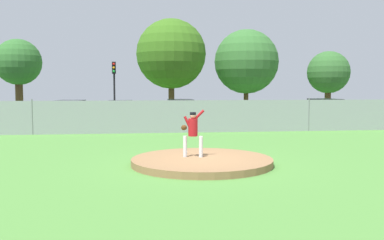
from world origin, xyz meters
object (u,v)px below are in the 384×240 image
object	(u,v)px
parked_car_champagne	(120,114)
traffic_light_near	(114,81)
baseball	(187,152)
parked_car_teal	(69,114)
parked_car_burgundy	(180,113)
pitcher_youth	(193,130)
traffic_cone_orange	(233,122)
parked_car_navy	(13,115)
parked_car_red	(325,112)
parked_car_white	(267,114)

from	to	relation	value
parked_car_champagne	traffic_light_near	size ratio (longest dim) A/B	0.91
baseball	parked_car_champagne	world-z (taller)	parked_car_champagne
baseball	parked_car_teal	bearing A→B (deg)	115.01
parked_car_champagne	parked_car_teal	size ratio (longest dim) A/B	0.84
parked_car_burgundy	parked_car_champagne	bearing A→B (deg)	-174.12
parked_car_teal	traffic_light_near	bearing A→B (deg)	54.19
pitcher_youth	parked_car_champagne	xyz separation A→B (m)	(-3.07, 14.32, -0.35)
parked_car_champagne	parked_car_teal	bearing A→B (deg)	179.09
traffic_cone_orange	traffic_light_near	size ratio (longest dim) A/B	0.12
pitcher_youth	parked_car_burgundy	distance (m)	14.78
parked_car_navy	parked_car_red	distance (m)	21.30
parked_car_white	parked_car_champagne	size ratio (longest dim) A/B	1.03
parked_car_white	parked_car_burgundy	size ratio (longest dim) A/B	0.95
baseball	pitcher_youth	bearing A→B (deg)	-82.81
traffic_light_near	baseball	bearing A→B (deg)	-78.31
parked_car_burgundy	parked_car_teal	world-z (taller)	parked_car_burgundy
parked_car_navy	baseball	bearing A→B (deg)	-53.64
baseball	parked_car_navy	size ratio (longest dim) A/B	0.02
baseball	parked_car_navy	distance (m)	16.69
parked_car_burgundy	traffic_cone_orange	distance (m)	3.72
parked_car_navy	traffic_cone_orange	distance (m)	14.50
parked_car_champagne	parked_car_red	xyz separation A→B (m)	(14.37, -0.04, 0.04)
parked_car_red	parked_car_champagne	bearing A→B (deg)	179.84
baseball	traffic_light_near	xyz separation A→B (m)	(-3.57, 17.27, 2.84)
baseball	traffic_cone_orange	bearing A→B (deg)	70.05
parked_car_champagne	parked_car_navy	size ratio (longest dim) A/B	0.87
baseball	traffic_light_near	bearing A→B (deg)	101.69
parked_car_white	traffic_cone_orange	bearing A→B (deg)	-172.00
baseball	parked_car_white	xyz separation A→B (m)	(7.03, 12.98, 0.52)
parked_car_navy	parked_car_teal	xyz separation A→B (m)	(3.59, 0.06, 0.06)
parked_car_white	baseball	bearing A→B (deg)	-118.44
pitcher_youth	parked_car_champagne	bearing A→B (deg)	102.10
parked_car_champagne	parked_car_teal	world-z (taller)	parked_car_teal
parked_car_navy	traffic_light_near	xyz separation A→B (m)	(6.31, 3.83, 2.33)
parked_car_champagne	traffic_cone_orange	xyz separation A→B (m)	(7.55, -0.81, -0.55)
parked_car_white	traffic_light_near	world-z (taller)	traffic_light_near
traffic_light_near	pitcher_youth	bearing A→B (deg)	-78.52
parked_car_white	parked_car_navy	size ratio (longest dim) A/B	0.90
baseball	parked_car_champagne	distance (m)	13.78
parked_car_navy	parked_car_red	size ratio (longest dim) A/B	0.99
parked_car_champagne	traffic_light_near	xyz separation A→B (m)	(-0.61, 3.82, 2.29)
parked_car_white	parked_car_red	size ratio (longest dim) A/B	0.89
baseball	traffic_cone_orange	xyz separation A→B (m)	(4.59, 12.63, -0.00)
parked_car_white	parked_car_teal	distance (m)	13.33
parked_car_white	parked_car_navy	world-z (taller)	parked_car_white
parked_car_white	traffic_cone_orange	world-z (taller)	parked_car_white
parked_car_burgundy	parked_car_navy	bearing A→B (deg)	-177.77
parked_car_red	traffic_light_near	distance (m)	15.64
pitcher_youth	parked_car_navy	size ratio (longest dim) A/B	0.35
pitcher_youth	traffic_cone_orange	bearing A→B (deg)	71.68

